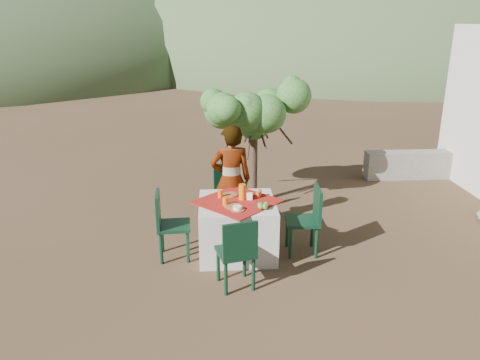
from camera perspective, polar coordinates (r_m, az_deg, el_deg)
The scene contains 23 objects.
ground at distance 6.34m, azimuth 4.29°, elevation -10.03°, with size 160.00×160.00×0.00m, color #3E2F1C.
table at distance 6.43m, azimuth -0.35°, elevation -5.75°, with size 1.30×1.30×0.76m.
chair_far at distance 7.40m, azimuth -1.33°, elevation -1.22°, with size 0.56×0.56×0.93m.
chair_near at distance 5.53m, azimuth -0.32°, elevation -8.64°, with size 0.51×0.51×0.91m.
chair_left at distance 6.31m, azimuth -8.82°, elevation -5.10°, with size 0.46×0.46×0.94m.
chair_right at distance 6.44m, azimuth 8.34°, elevation -4.49°, with size 0.46×0.46×0.95m.
person at distance 6.88m, azimuth -1.11°, elevation -0.02°, with size 0.61×0.40×1.66m, color #8C6651.
shrub_tree at distance 7.96m, azimuth 2.15°, elevation 7.65°, with size 1.63×1.60×1.92m.
stone_wall at distance 10.31m, azimuth 21.98°, elevation 1.77°, with size 2.60×0.35×0.55m, color gray.
hill_near_right at distance 43.53m, azimuth 14.10°, elevation 14.23°, with size 48.00×48.00×20.00m, color #3C5731.
hill_far_center at distance 57.67m, azimuth -6.88°, elevation 15.62°, with size 60.00×60.00×24.00m, color gray.
hill_far_right at distance 59.08m, azimuth 26.57°, elevation 13.93°, with size 36.00×36.00×14.00m, color gray.
plate_far at distance 6.49m, azimuth -1.21°, elevation -1.79°, with size 0.22×0.22×0.01m, color brown.
plate_near at distance 6.10m, azimuth -0.93°, elevation -3.17°, with size 0.22×0.22×0.01m, color brown.
glass_far at distance 6.39m, azimuth -2.42°, elevation -1.71°, with size 0.06×0.06×0.10m, color orange.
glass_near at distance 6.13m, azimuth -1.82°, elevation -2.59°, with size 0.07×0.07×0.11m, color orange.
juice_pitcher at distance 6.30m, azimuth 0.28°, elevation -1.46°, with size 0.10×0.10×0.21m, color orange.
bowl_plate at distance 5.98m, azimuth -0.31°, elevation -3.63°, with size 0.19×0.19×0.01m, color brown.
white_bowl at distance 5.97m, azimuth -0.31°, elevation -3.38°, with size 0.12×0.12×0.04m, color white.
jar_left at distance 6.38m, azimuth 2.19°, elevation -1.83°, with size 0.05×0.05×0.08m, color orange.
jar_right at distance 6.45m, azimuth 2.41°, elevation -1.58°, with size 0.06×0.06×0.09m, color orange.
napkin_holder at distance 6.31m, azimuth 1.19°, elevation -1.98°, with size 0.08×0.04×0.10m, color white.
fruit_cluster at distance 6.03m, azimuth 2.81°, elevation -3.15°, with size 0.15×0.14×0.07m.
Camera 1 is at (-0.80, -5.50, 3.05)m, focal length 35.00 mm.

